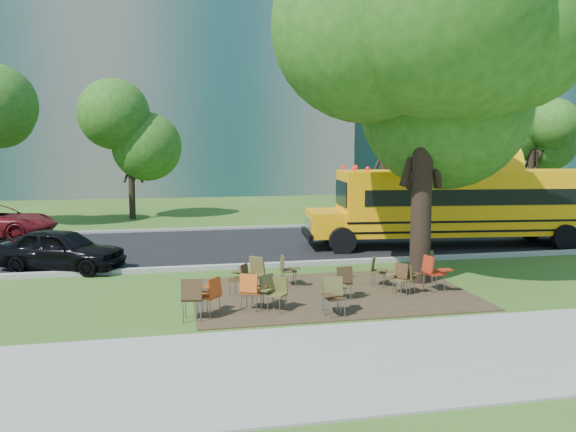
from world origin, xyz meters
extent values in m
plane|color=#2E4E18|center=(0.00, 0.00, 0.00)|extent=(160.00, 160.00, 0.00)
cube|color=gray|center=(0.00, -5.00, 0.02)|extent=(60.00, 4.00, 0.04)
cube|color=#382819|center=(1.00, -0.50, 0.01)|extent=(7.00, 4.50, 0.03)
cube|color=black|center=(0.00, 7.00, 0.02)|extent=(80.00, 8.00, 0.04)
cube|color=gray|center=(0.00, 3.00, 0.07)|extent=(80.00, 0.25, 0.14)
cube|color=gray|center=(0.00, 11.10, 0.07)|extent=(80.00, 0.25, 0.14)
cube|color=slate|center=(-8.00, 36.00, 11.00)|extent=(38.00, 16.00, 22.00)
cube|color=gray|center=(24.00, 38.00, 12.50)|extent=(30.00, 16.00, 25.00)
cylinder|color=black|center=(-5.00, 16.00, 1.75)|extent=(0.32, 0.32, 3.50)
sphere|color=#1F4F12|center=(-5.00, 16.00, 4.22)|extent=(4.80, 4.80, 4.80)
cylinder|color=black|center=(8.00, 14.00, 2.10)|extent=(0.38, 0.38, 4.20)
sphere|color=#1F4F12|center=(8.00, 14.00, 5.04)|extent=(5.60, 5.60, 5.60)
cylinder|color=black|center=(16.00, 13.00, 1.80)|extent=(0.34, 0.34, 3.60)
sphere|color=#1F4F12|center=(16.00, 13.00, 4.35)|extent=(5.00, 5.00, 5.00)
cylinder|color=black|center=(3.72, 0.19, 2.49)|extent=(0.56, 0.56, 4.97)
sphere|color=#1F4F12|center=(3.72, 0.19, 6.05)|extent=(7.20, 7.20, 7.20)
cube|color=#FFA308|center=(8.39, 5.17, 1.70)|extent=(10.70, 3.47, 2.34)
cube|color=black|center=(8.67, 5.14, 1.96)|extent=(10.13, 3.45, 0.57)
cube|color=#FFA308|center=(2.56, 5.77, 0.96)|extent=(1.45, 2.22, 0.91)
cube|color=black|center=(8.39, 5.17, 1.10)|extent=(10.72, 3.50, 0.08)
cube|color=black|center=(8.39, 5.17, 0.75)|extent=(10.72, 3.50, 0.08)
cylinder|color=black|center=(2.85, 4.54, 0.48)|extent=(0.98, 0.38, 0.96)
cylinder|color=black|center=(3.10, 6.92, 0.48)|extent=(0.98, 0.38, 0.96)
cylinder|color=black|center=(11.02, 3.69, 0.48)|extent=(0.98, 0.38, 0.96)
cylinder|color=black|center=(11.27, 6.06, 0.48)|extent=(0.98, 0.38, 0.96)
cylinder|color=black|center=(12.60, 5.93, 0.48)|extent=(0.98, 0.38, 0.96)
cube|color=#422C17|center=(-2.55, -2.00, 0.50)|extent=(0.53, 0.51, 0.06)
cube|color=#422C17|center=(-2.58, -2.19, 0.74)|extent=(0.45, 0.17, 0.44)
cube|color=#422C17|center=(-2.26, -1.89, 0.63)|extent=(0.29, 0.34, 0.03)
cylinder|color=slate|center=(-2.71, -1.78, 0.25)|extent=(0.03, 0.03, 0.50)
cylinder|color=slate|center=(-2.39, -2.21, 0.25)|extent=(0.03, 0.03, 0.50)
cube|color=#C45114|center=(-1.21, -1.53, 0.46)|extent=(0.57, 0.56, 0.05)
cube|color=#C45114|center=(-1.29, -1.70, 0.69)|extent=(0.41, 0.27, 0.41)
cube|color=#C45114|center=(-0.92, -1.51, 0.59)|extent=(0.33, 0.36, 0.03)
cylinder|color=slate|center=(-1.29, -1.30, 0.23)|extent=(0.02, 0.02, 0.46)
cylinder|color=slate|center=(-1.13, -1.77, 0.23)|extent=(0.02, 0.02, 0.46)
cube|color=#413E1C|center=(-0.94, -1.46, 0.44)|extent=(0.55, 0.55, 0.05)
cube|color=#413E1C|center=(-0.86, -1.62, 0.66)|extent=(0.39, 0.28, 0.39)
cube|color=#413E1C|center=(-0.81, -1.23, 0.56)|extent=(0.32, 0.35, 0.03)
cylinder|color=slate|center=(-1.17, -1.40, 0.22)|extent=(0.02, 0.02, 0.44)
cylinder|color=slate|center=(-0.72, -1.53, 0.22)|extent=(0.02, 0.02, 0.44)
cube|color=brown|center=(-0.65, -1.75, 0.41)|extent=(0.52, 0.52, 0.05)
cube|color=brown|center=(-0.55, -1.63, 0.60)|extent=(0.34, 0.29, 0.36)
cube|color=brown|center=(-0.90, -1.72, 0.51)|extent=(0.31, 0.32, 0.03)
cylinder|color=slate|center=(-0.63, -1.97, 0.20)|extent=(0.02, 0.02, 0.41)
cylinder|color=slate|center=(-0.68, -1.54, 0.20)|extent=(0.02, 0.02, 0.41)
cube|color=brown|center=(0.51, -2.19, 0.47)|extent=(0.49, 0.47, 0.05)
cube|color=brown|center=(0.49, -2.38, 0.70)|extent=(0.43, 0.15, 0.42)
cube|color=brown|center=(0.78, -2.08, 0.60)|extent=(0.27, 0.32, 0.03)
cylinder|color=slate|center=(0.36, -1.99, 0.24)|extent=(0.03, 0.03, 0.47)
cylinder|color=slate|center=(0.67, -2.39, 0.24)|extent=(0.03, 0.03, 0.47)
cube|color=#3D2716|center=(0.53, -2.39, 0.44)|extent=(0.48, 0.46, 0.05)
cube|color=#3D2716|center=(0.49, -2.21, 0.65)|extent=(0.40, 0.17, 0.39)
cube|color=#3D2716|center=(0.33, -2.56, 0.55)|extent=(0.26, 0.31, 0.03)
cylinder|color=slate|center=(0.72, -2.51, 0.22)|extent=(0.02, 0.02, 0.44)
cylinder|color=slate|center=(0.33, -2.26, 0.22)|extent=(0.02, 0.02, 0.44)
cube|color=brown|center=(2.69, -1.00, 0.40)|extent=(0.46, 0.47, 0.04)
cube|color=brown|center=(2.84, -0.95, 0.60)|extent=(0.20, 0.37, 0.36)
cube|color=brown|center=(2.50, -0.84, 0.51)|extent=(0.30, 0.27, 0.03)
cylinder|color=slate|center=(2.60, -1.19, 0.20)|extent=(0.02, 0.02, 0.40)
cylinder|color=slate|center=(2.79, -0.81, 0.20)|extent=(0.02, 0.02, 0.40)
cube|color=#AA2812|center=(3.68, -0.81, 0.50)|extent=(0.50, 0.51, 0.06)
cube|color=#AA2812|center=(3.48, -0.84, 0.74)|extent=(0.16, 0.45, 0.44)
cube|color=#AA2812|center=(3.86, -1.06, 0.63)|extent=(0.34, 0.28, 0.03)
cylinder|color=slate|center=(3.84, -0.61, 0.25)|extent=(0.03, 0.03, 0.50)
cylinder|color=slate|center=(3.51, -1.02, 0.25)|extent=(0.03, 0.03, 0.50)
cube|color=#3D2A15|center=(-1.35, -0.20, 0.43)|extent=(0.54, 0.54, 0.05)
cube|color=#3D2A15|center=(-1.21, -0.29, 0.64)|extent=(0.28, 0.37, 0.38)
cube|color=#3D2A15|center=(-1.34, 0.07, 0.54)|extent=(0.34, 0.32, 0.03)
cylinder|color=slate|center=(-1.57, -0.25, 0.21)|extent=(0.02, 0.02, 0.43)
cylinder|color=slate|center=(-1.13, -0.15, 0.21)|extent=(0.02, 0.02, 0.43)
cube|color=brown|center=(-1.00, -0.19, 0.50)|extent=(0.64, 0.64, 0.06)
cube|color=brown|center=(-0.85, -0.05, 0.74)|extent=(0.38, 0.40, 0.44)
cube|color=brown|center=(-1.29, -0.10, 0.63)|extent=(0.39, 0.39, 0.03)
cylinder|color=slate|center=(-1.00, -0.45, 0.25)|extent=(0.03, 0.03, 0.50)
cylinder|color=slate|center=(-0.99, 0.08, 0.25)|extent=(0.03, 0.03, 0.50)
cube|color=#4A4020|center=(0.08, 0.49, 0.44)|extent=(0.40, 0.42, 0.05)
cube|color=#4A4020|center=(-0.09, 0.49, 0.65)|extent=(0.10, 0.39, 0.39)
cube|color=#4A4020|center=(0.21, 0.25, 0.56)|extent=(0.28, 0.22, 0.03)
cylinder|color=slate|center=(0.25, 0.65, 0.22)|extent=(0.02, 0.02, 0.44)
cylinder|color=slate|center=(-0.09, 0.32, 0.22)|extent=(0.02, 0.02, 0.44)
cube|color=#3D2A15|center=(1.08, -1.10, 0.45)|extent=(0.46, 0.45, 0.05)
cube|color=#3D2A15|center=(1.11, -1.28, 0.67)|extent=(0.41, 0.14, 0.40)
cube|color=#3D2A15|center=(1.31, -0.93, 0.57)|extent=(0.25, 0.30, 0.03)
cylinder|color=slate|center=(0.90, -0.95, 0.23)|extent=(0.02, 0.02, 0.45)
cylinder|color=slate|center=(1.27, -1.25, 0.23)|extent=(0.02, 0.02, 0.45)
cube|color=#48421F|center=(2.46, -0.02, 0.41)|extent=(0.51, 0.52, 0.05)
cube|color=#48421F|center=(2.32, 0.07, 0.62)|extent=(0.26, 0.36, 0.37)
cube|color=#48421F|center=(2.45, -0.27, 0.52)|extent=(0.32, 0.31, 0.03)
cylinder|color=slate|center=(2.67, 0.03, 0.21)|extent=(0.02, 0.02, 0.41)
cylinder|color=slate|center=(2.24, -0.07, 0.21)|extent=(0.02, 0.02, 0.41)
cube|color=#453D1E|center=(3.93, 0.39, 0.45)|extent=(0.53, 0.52, 0.05)
cube|color=#453D1E|center=(3.99, 0.22, 0.68)|extent=(0.41, 0.22, 0.41)
cube|color=#453D1E|center=(4.12, 0.60, 0.58)|extent=(0.30, 0.34, 0.03)
cylinder|color=slate|center=(3.71, 0.50, 0.23)|extent=(0.02, 0.02, 0.45)
cylinder|color=slate|center=(4.15, 0.28, 0.23)|extent=(0.02, 0.02, 0.45)
cube|color=#412817|center=(2.84, -0.88, 0.43)|extent=(0.53, 0.54, 0.05)
cube|color=#412817|center=(2.70, -0.97, 0.64)|extent=(0.28, 0.37, 0.38)
cube|color=#412817|center=(3.08, -1.01, 0.54)|extent=(0.34, 0.32, 0.03)
cylinder|color=slate|center=(2.90, -0.66, 0.21)|extent=(0.02, 0.02, 0.43)
cylinder|color=slate|center=(2.79, -1.11, 0.21)|extent=(0.02, 0.02, 0.43)
cube|color=#AB3C12|center=(-2.20, -1.78, 0.46)|extent=(0.59, 0.60, 0.05)
cube|color=#AB3C12|center=(-2.06, -1.91, 0.69)|extent=(0.35, 0.37, 0.41)
cube|color=#AB3C12|center=(-2.15, -1.50, 0.59)|extent=(0.37, 0.36, 0.03)
cylinder|color=slate|center=(-2.45, -1.80, 0.23)|extent=(0.02, 0.02, 0.46)
cylinder|color=slate|center=(-1.96, -1.77, 0.23)|extent=(0.02, 0.02, 0.46)
imported|color=black|center=(-6.28, 3.80, 0.65)|extent=(4.11, 2.83, 1.30)
camera|label=1|loc=(-2.91, -13.99, 3.76)|focal=35.00mm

